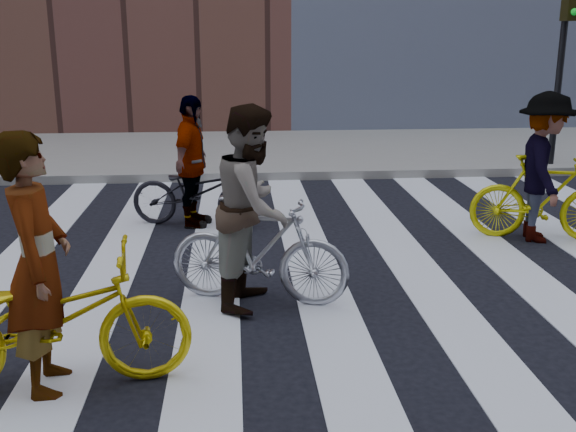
{
  "coord_description": "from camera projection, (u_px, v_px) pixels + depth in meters",
  "views": [
    {
      "loc": [
        -1.39,
        -6.38,
        2.51
      ],
      "look_at": [
        -0.86,
        0.3,
        0.67
      ],
      "focal_mm": 42.0,
      "sensor_mm": 36.0,
      "label": 1
    }
  ],
  "objects": [
    {
      "name": "ground",
      "position": [
        373.0,
        284.0,
        6.91
      ],
      "size": [
        100.0,
        100.0,
        0.0
      ],
      "primitive_type": "plane",
      "color": "black",
      "rests_on": "ground"
    },
    {
      "name": "sidewalk_far",
      "position": [
        301.0,
        151.0,
        14.09
      ],
      "size": [
        100.0,
        5.0,
        0.15
      ],
      "primitive_type": "cube",
      "color": "gray",
      "rests_on": "ground"
    },
    {
      "name": "zebra_crosswalk",
      "position": [
        373.0,
        284.0,
        6.91
      ],
      "size": [
        8.25,
        10.0,
        0.01
      ],
      "color": "silver",
      "rests_on": "ground"
    },
    {
      "name": "traffic_signal",
      "position": [
        565.0,
        44.0,
        11.75
      ],
      "size": [
        0.22,
        0.42,
        3.33
      ],
      "color": "black",
      "rests_on": "ground"
    },
    {
      "name": "bike_yellow_left",
      "position": [
        51.0,
        320.0,
        4.8
      ],
      "size": [
        2.04,
        0.88,
        1.04
      ],
      "primitive_type": "imported",
      "rotation": [
        0.0,
        0.0,
        1.67
      ],
      "color": "yellow",
      "rests_on": "ground"
    },
    {
      "name": "bike_silver_mid",
      "position": [
        259.0,
        250.0,
        6.33
      ],
      "size": [
        1.79,
        0.96,
        1.04
      ],
      "primitive_type": "imported",
      "rotation": [
        0.0,
        0.0,
        1.28
      ],
      "color": "#ADAEB7",
      "rests_on": "ground"
    },
    {
      "name": "bike_yellow_right",
      "position": [
        544.0,
        198.0,
        8.26
      ],
      "size": [
        1.83,
        0.92,
        1.06
      ],
      "primitive_type": "imported",
      "rotation": [
        0.0,
        0.0,
        1.32
      ],
      "color": "#CAC60B",
      "rests_on": "ground"
    },
    {
      "name": "bike_dark_rear",
      "position": [
        197.0,
        192.0,
        8.86
      ],
      "size": [
        1.86,
        1.02,
        0.93
      ],
      "primitive_type": "imported",
      "rotation": [
        0.0,
        0.0,
        1.33
      ],
      "color": "black",
      "rests_on": "ground"
    },
    {
      "name": "rider_left",
      "position": [
        38.0,
        265.0,
        4.68
      ],
      "size": [
        0.51,
        0.73,
        1.88
      ],
      "primitive_type": "imported",
      "rotation": [
        0.0,
        0.0,
        1.67
      ],
      "color": "slate",
      "rests_on": "ground"
    },
    {
      "name": "rider_mid",
      "position": [
        253.0,
        207.0,
        6.22
      ],
      "size": [
        0.95,
        1.09,
        1.89
      ],
      "primitive_type": "imported",
      "rotation": [
        0.0,
        0.0,
        1.28
      ],
      "color": "slate",
      "rests_on": "ground"
    },
    {
      "name": "rider_right",
      "position": [
        543.0,
        168.0,
        8.16
      ],
      "size": [
        0.95,
        1.31,
        1.82
      ],
      "primitive_type": "imported",
      "rotation": [
        0.0,
        0.0,
        1.32
      ],
      "color": "slate",
      "rests_on": "ground"
    },
    {
      "name": "rider_rear",
      "position": [
        192.0,
        162.0,
        8.75
      ],
      "size": [
        0.65,
        1.08,
        1.73
      ],
      "primitive_type": "imported",
      "rotation": [
        0.0,
        0.0,
        1.33
      ],
      "color": "slate",
      "rests_on": "ground"
    }
  ]
}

